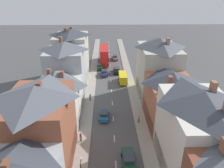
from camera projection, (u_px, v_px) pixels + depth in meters
pavement_left at (91, 87)px, 54.76m from camera, size 2.20×104.00×0.14m
pavement_right at (132, 87)px, 55.02m from camera, size 2.20×104.00×0.14m
centre_line_dashes at (112, 91)px, 53.10m from camera, size 0.14×97.80×0.01m
terrace_row_left at (51, 106)px, 35.35m from camera, size 8.00×63.20×13.91m
terrace_row_right at (188, 124)px, 30.53m from camera, size 8.00×52.25×13.88m
double_decker_bus_lead at (104, 55)px, 70.50m from camera, size 2.74×10.80×5.30m
car_near_blue at (104, 115)px, 41.88m from camera, size 1.90×3.93×1.65m
car_parked_right_a at (100, 66)px, 66.31m from camera, size 1.90×3.85×1.68m
car_mid_black at (104, 72)px, 61.89m from camera, size 1.90×4.26×1.61m
car_parked_left_b at (115, 57)px, 74.59m from camera, size 1.90×4.03×1.62m
car_mid_white at (117, 70)px, 63.53m from camera, size 1.90×4.30×1.67m
car_far_grey at (128, 159)px, 31.29m from camera, size 1.90×4.49×1.66m
delivery_van at (123, 78)px, 57.11m from camera, size 2.20×5.20×2.41m
pedestrian_mid_left at (81, 137)px, 35.60m from camera, size 0.36×0.22×1.61m
pedestrian_mid_right at (139, 119)px, 40.33m from camera, size 0.36×0.22×1.61m
pedestrian_far_left at (90, 97)px, 48.04m from camera, size 0.36×0.22×1.61m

